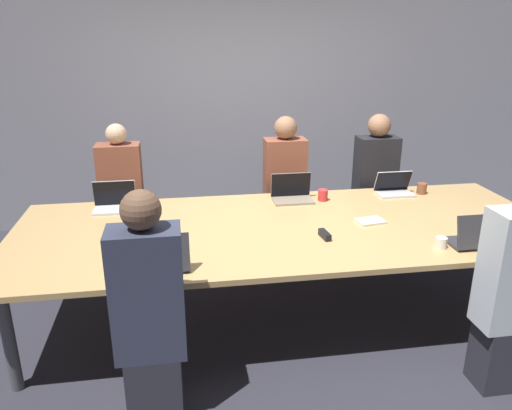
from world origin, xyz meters
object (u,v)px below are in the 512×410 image
at_px(person_far_center, 284,190).
at_px(cup_near_left, 119,263).
at_px(person_far_right, 374,187).
at_px(cup_far_right, 422,188).
at_px(person_far_left, 122,200).
at_px(stapler, 325,235).
at_px(laptop_far_left, 115,201).
at_px(laptop_near_right, 475,237).
at_px(cup_near_right, 441,243).
at_px(cup_far_center, 323,195).
at_px(laptop_far_right, 394,187).
at_px(person_near_left, 149,314).
at_px(laptop_near_left, 164,259).
at_px(laptop_far_center, 292,193).

bearing_deg(person_far_center, cup_near_left, -130.47).
height_order(person_far_right, cup_far_right, person_far_right).
height_order(person_far_left, stapler, person_far_left).
bearing_deg(laptop_far_left, person_far_left, 89.58).
xyz_separation_m(person_far_right, laptop_near_right, (0.09, -1.64, 0.14)).
bearing_deg(laptop_far_left, person_far_right, 10.18).
bearing_deg(person_far_left, cup_far_right, -10.59).
height_order(cup_far_right, laptop_near_right, laptop_near_right).
xyz_separation_m(cup_near_right, cup_far_center, (-0.53, 1.11, 0.01)).
xyz_separation_m(person_far_left, cup_near_left, (0.15, -1.69, 0.14)).
relative_size(laptop_far_right, laptop_near_right, 0.99).
distance_m(person_near_left, laptop_near_right, 2.28).
xyz_separation_m(laptop_near_left, person_far_right, (2.07, 1.66, -0.14)).
height_order(person_near_left, cup_far_center, person_near_left).
height_order(laptop_far_right, person_far_right, person_far_right).
height_order(cup_near_left, cup_near_right, cup_near_left).
height_order(cup_far_right, laptop_far_center, laptop_far_center).
bearing_deg(cup_near_left, cup_near_right, 0.19).
xyz_separation_m(cup_far_right, cup_far_center, (-0.96, -0.05, 0.00)).
xyz_separation_m(laptop_far_right, stapler, (-0.92, -0.90, -0.04)).
bearing_deg(cup_far_center, person_far_right, 36.22).
xyz_separation_m(person_far_right, cup_far_center, (-0.69, -0.51, 0.11)).
bearing_deg(cup_near_left, person_near_left, -66.02).
distance_m(laptop_far_left, stapler, 1.81).
distance_m(laptop_far_left, person_far_right, 2.54).
bearing_deg(person_far_center, laptop_near_left, -123.97).
bearing_deg(person_far_center, cup_near_right, -65.36).
relative_size(laptop_far_left, cup_near_left, 3.60).
relative_size(cup_far_right, cup_far_center, 0.99).
height_order(laptop_far_left, laptop_far_center, same).
height_order(cup_near_left, laptop_far_right, laptop_far_right).
distance_m(cup_near_right, laptop_far_center, 1.42).
distance_m(cup_near_left, laptop_far_right, 2.65).
relative_size(laptop_near_left, cup_near_right, 4.14).
bearing_deg(cup_far_right, person_far_right, 120.80).
xyz_separation_m(laptop_far_right, laptop_far_center, (-0.97, -0.02, 0.01)).
bearing_deg(cup_far_right, person_far_left, 169.41).
height_order(person_near_left, person_far_center, same).
bearing_deg(cup_far_center, laptop_near_right, -55.61).
relative_size(person_far_left, cup_far_right, 14.09).
relative_size(cup_far_right, laptop_near_right, 0.30).
height_order(person_far_right, person_far_center, person_far_right).
xyz_separation_m(laptop_near_left, cup_near_left, (-0.28, 0.03, -0.02)).
xyz_separation_m(laptop_far_left, laptop_near_right, (2.59, -1.19, 0.00)).
bearing_deg(cup_near_right, cup_far_right, 69.67).
relative_size(person_near_left, laptop_far_center, 4.00).
bearing_deg(laptop_near_right, cup_far_right, -99.05).
relative_size(person_far_left, cup_near_left, 14.46).
relative_size(person_far_right, cup_far_center, 14.35).
xyz_separation_m(cup_near_left, cup_near_right, (2.19, 0.01, -0.01)).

